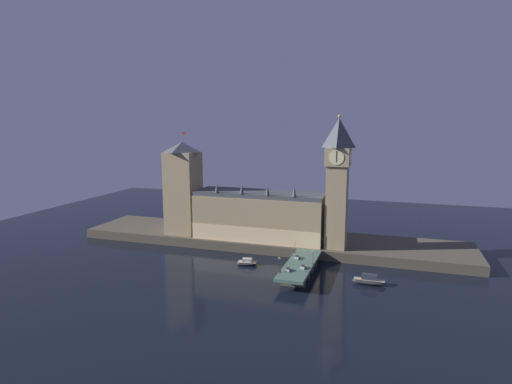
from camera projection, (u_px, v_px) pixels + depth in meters
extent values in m
plane|color=black|center=(248.00, 265.00, 210.49)|extent=(400.00, 400.00, 0.00)
cube|color=#4C4438|center=(270.00, 240.00, 246.67)|extent=(220.00, 42.00, 5.12)
cube|color=tan|center=(260.00, 217.00, 239.02)|extent=(72.21, 23.34, 24.05)
cube|color=beige|center=(253.00, 236.00, 229.20)|extent=(72.21, 0.20, 8.66)
cube|color=#42474C|center=(260.00, 194.00, 236.87)|extent=(72.21, 21.47, 2.40)
cone|color=#42474C|center=(217.00, 188.00, 233.56)|extent=(2.40, 2.40, 5.29)
cone|color=#42474C|center=(242.00, 189.00, 229.15)|extent=(2.40, 2.40, 5.29)
cone|color=#42474C|center=(268.00, 190.00, 224.74)|extent=(2.40, 2.40, 5.29)
cone|color=#42474C|center=(294.00, 192.00, 220.32)|extent=(2.40, 2.40, 5.29)
cube|color=tan|center=(337.00, 207.00, 219.19)|extent=(10.28, 10.28, 42.82)
cube|color=tan|center=(338.00, 157.00, 214.97)|extent=(12.13, 12.13, 9.14)
cylinder|color=beige|center=(337.00, 158.00, 209.16)|extent=(7.27, 0.25, 7.27)
cylinder|color=beige|center=(340.00, 156.00, 220.78)|extent=(7.27, 0.25, 7.27)
cylinder|color=beige|center=(351.00, 157.00, 213.08)|extent=(0.25, 7.27, 7.27)
cylinder|color=beige|center=(326.00, 156.00, 216.87)|extent=(0.25, 7.27, 7.27)
cube|color=black|center=(337.00, 157.00, 208.90)|extent=(0.36, 0.10, 5.45)
pyramid|color=#42474C|center=(339.00, 133.00, 213.05)|extent=(12.13, 12.13, 14.63)
sphere|color=gold|center=(339.00, 116.00, 211.73)|extent=(1.60, 1.60, 1.60)
cube|color=tan|center=(183.00, 193.00, 249.38)|extent=(17.26, 17.26, 47.59)
pyramid|color=#42474C|center=(182.00, 147.00, 245.06)|extent=(17.61, 17.61, 5.71)
cylinder|color=#99999E|center=(182.00, 137.00, 244.11)|extent=(0.24, 0.24, 6.00)
cube|color=red|center=(183.00, 133.00, 243.44)|extent=(2.00, 0.08, 1.20)
cube|color=#476656|center=(300.00, 265.00, 196.64)|extent=(12.52, 46.00, 1.40)
cube|color=#4C4438|center=(293.00, 281.00, 184.14)|extent=(10.64, 3.20, 4.20)
cube|color=#4C4438|center=(298.00, 274.00, 192.78)|extent=(10.64, 3.20, 4.20)
cube|color=#4C4438|center=(302.00, 267.00, 201.41)|extent=(10.64, 3.20, 4.20)
cube|color=#4C4438|center=(306.00, 261.00, 210.04)|extent=(10.64, 3.20, 4.20)
cube|color=silver|center=(297.00, 257.00, 203.09)|extent=(1.91, 3.90, 0.82)
cube|color=black|center=(297.00, 256.00, 202.99)|extent=(1.57, 1.75, 0.45)
cylinder|color=black|center=(296.00, 257.00, 204.55)|extent=(0.22, 0.64, 0.64)
cylinder|color=black|center=(300.00, 257.00, 203.99)|extent=(0.22, 0.64, 0.64)
cylinder|color=black|center=(295.00, 258.00, 202.28)|extent=(0.22, 0.64, 0.64)
cylinder|color=black|center=(299.00, 259.00, 201.73)|extent=(0.22, 0.64, 0.64)
cube|color=silver|center=(288.00, 270.00, 186.27)|extent=(1.84, 3.87, 0.74)
cube|color=black|center=(288.00, 268.00, 186.17)|extent=(1.51, 1.74, 0.45)
cylinder|color=black|center=(287.00, 269.00, 187.70)|extent=(0.22, 0.64, 0.64)
cylinder|color=black|center=(291.00, 269.00, 187.16)|extent=(0.22, 0.64, 0.64)
cylinder|color=black|center=(286.00, 271.00, 185.45)|extent=(0.22, 0.64, 0.64)
cylinder|color=black|center=(289.00, 271.00, 184.91)|extent=(0.22, 0.64, 0.64)
cube|color=white|center=(303.00, 267.00, 189.37)|extent=(1.85, 3.96, 0.85)
cube|color=black|center=(303.00, 266.00, 189.27)|extent=(1.52, 1.78, 0.45)
cylinder|color=black|center=(304.00, 269.00, 188.00)|extent=(0.22, 0.64, 0.64)
cylinder|color=black|center=(300.00, 268.00, 188.53)|extent=(0.22, 0.64, 0.64)
cylinder|color=black|center=(306.00, 267.00, 190.30)|extent=(0.22, 0.64, 0.64)
cylinder|color=black|center=(302.00, 267.00, 190.84)|extent=(0.22, 0.64, 0.64)
cylinder|color=black|center=(281.00, 271.00, 184.65)|extent=(0.28, 0.28, 0.87)
cylinder|color=brown|center=(281.00, 269.00, 184.52)|extent=(0.38, 0.38, 0.73)
sphere|color=tan|center=(281.00, 268.00, 184.44)|extent=(0.24, 0.24, 0.24)
cylinder|color=black|center=(293.00, 255.00, 206.57)|extent=(0.28, 0.28, 0.80)
cylinder|color=gray|center=(293.00, 254.00, 206.45)|extent=(0.38, 0.38, 0.66)
sphere|color=tan|center=(293.00, 253.00, 206.38)|extent=(0.22, 0.22, 0.22)
cylinder|color=#2D3333|center=(279.00, 272.00, 184.48)|extent=(0.56, 0.56, 0.50)
cylinder|color=#2D3333|center=(279.00, 265.00, 184.00)|extent=(0.18, 0.18, 5.45)
sphere|color=#F9E5A3|center=(280.00, 258.00, 183.46)|extent=(0.60, 0.60, 0.60)
sphere|color=#F9E5A3|center=(279.00, 259.00, 183.66)|extent=(0.44, 0.44, 0.44)
sphere|color=#F9E5A3|center=(281.00, 259.00, 183.38)|extent=(0.44, 0.44, 0.44)
cylinder|color=#2D3333|center=(313.00, 264.00, 194.68)|extent=(0.56, 0.56, 0.50)
cylinder|color=#2D3333|center=(313.00, 258.00, 194.19)|extent=(0.18, 0.18, 5.56)
sphere|color=#F9E5A3|center=(313.00, 250.00, 193.65)|extent=(0.60, 0.60, 0.60)
sphere|color=#F9E5A3|center=(312.00, 251.00, 193.84)|extent=(0.44, 0.44, 0.44)
sphere|color=#F9E5A3|center=(314.00, 251.00, 193.57)|extent=(0.44, 0.44, 0.44)
cylinder|color=#2D3333|center=(295.00, 252.00, 212.10)|extent=(0.56, 0.56, 0.50)
cylinder|color=#2D3333|center=(295.00, 247.00, 211.68)|extent=(0.18, 0.18, 4.65)
sphere|color=#F9E5A3|center=(295.00, 242.00, 211.22)|extent=(0.60, 0.60, 0.60)
sphere|color=#F9E5A3|center=(294.00, 242.00, 211.41)|extent=(0.44, 0.44, 0.44)
sphere|color=#F9E5A3|center=(296.00, 242.00, 211.13)|extent=(0.44, 0.44, 0.44)
ellipsoid|color=#28282D|center=(247.00, 263.00, 210.91)|extent=(10.97, 6.43, 1.65)
cube|color=tan|center=(247.00, 262.00, 210.79)|extent=(9.59, 5.27, 0.24)
cube|color=#B7B2A8|center=(247.00, 260.00, 210.63)|extent=(5.06, 3.71, 1.65)
ellipsoid|color=#28282D|center=(369.00, 282.00, 185.16)|extent=(14.88, 3.92, 2.41)
cube|color=tan|center=(369.00, 280.00, 184.98)|extent=(13.09, 3.16, 0.24)
cube|color=#2D333D|center=(369.00, 277.00, 184.76)|extent=(6.71, 2.37, 2.41)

